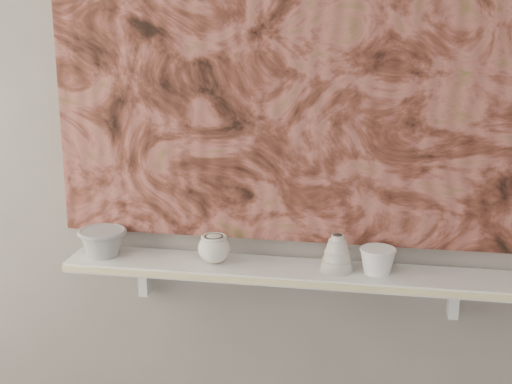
% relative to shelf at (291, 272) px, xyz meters
% --- Properties ---
extents(wall_back, '(3.60, 0.00, 3.60)m').
position_rel_shelf_xyz_m(wall_back, '(0.00, 0.09, 0.44)').
color(wall_back, slate).
rests_on(wall_back, floor).
extents(shelf, '(1.40, 0.18, 0.03)m').
position_rel_shelf_xyz_m(shelf, '(0.00, 0.00, 0.00)').
color(shelf, white).
rests_on(shelf, wall_back).
extents(shelf_stripe, '(1.40, 0.01, 0.02)m').
position_rel_shelf_xyz_m(shelf_stripe, '(0.00, -0.09, 0.00)').
color(shelf_stripe, beige).
rests_on(shelf_stripe, shelf).
extents(bracket_left, '(0.03, 0.06, 0.12)m').
position_rel_shelf_xyz_m(bracket_left, '(-0.49, 0.06, -0.07)').
color(bracket_left, white).
rests_on(bracket_left, wall_back).
extents(bracket_right, '(0.03, 0.06, 0.12)m').
position_rel_shelf_xyz_m(bracket_right, '(0.49, 0.06, -0.07)').
color(bracket_right, white).
rests_on(bracket_right, wall_back).
extents(painting, '(1.50, 0.02, 1.10)m').
position_rel_shelf_xyz_m(painting, '(0.00, 0.08, 0.62)').
color(painting, brown).
rests_on(painting, wall_back).
extents(house_motif, '(0.09, 0.00, 0.08)m').
position_rel_shelf_xyz_m(house_motif, '(0.45, 0.07, 0.32)').
color(house_motif, black).
rests_on(house_motif, painting).
extents(bowl_grey, '(0.17, 0.17, 0.09)m').
position_rel_shelf_xyz_m(bowl_grey, '(-0.60, 0.00, 0.06)').
color(bowl_grey, gray).
rests_on(bowl_grey, shelf).
extents(cup_cream, '(0.12, 0.12, 0.09)m').
position_rel_shelf_xyz_m(cup_cream, '(-0.24, 0.00, 0.06)').
color(cup_cream, beige).
rests_on(cup_cream, shelf).
extents(bell_vessel, '(0.10, 0.10, 0.11)m').
position_rel_shelf_xyz_m(bell_vessel, '(0.14, 0.00, 0.07)').
color(bell_vessel, beige).
rests_on(bell_vessel, shelf).
extents(bowl_white, '(0.11, 0.11, 0.08)m').
position_rel_shelf_xyz_m(bowl_white, '(0.26, 0.00, 0.05)').
color(bowl_white, white).
rests_on(bowl_white, shelf).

